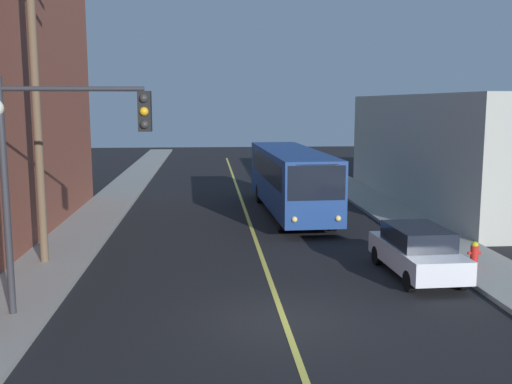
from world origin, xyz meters
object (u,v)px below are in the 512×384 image
(utility_pole_near, at_px, (34,73))
(fire_hydrant, at_px, (474,253))
(city_bus, at_px, (290,178))
(traffic_signal_left_corner, at_px, (66,152))
(parked_car_white, at_px, (417,251))

(utility_pole_near, bearing_deg, fire_hydrant, -7.24)
(city_bus, height_order, fire_hydrant, city_bus)
(city_bus, distance_m, traffic_signal_left_corner, 16.09)
(city_bus, distance_m, utility_pole_near, 13.92)
(city_bus, bearing_deg, traffic_signal_left_corner, -118.61)
(parked_car_white, relative_size, fire_hydrant, 5.31)
(parked_car_white, bearing_deg, utility_pole_near, 169.40)
(city_bus, xyz_separation_m, fire_hydrant, (4.65, -10.65, -1.23))
(utility_pole_near, height_order, traffic_signal_left_corner, utility_pole_near)
(parked_car_white, xyz_separation_m, utility_pole_near, (-12.23, 2.29, 5.64))
(utility_pole_near, relative_size, traffic_signal_left_corner, 1.93)
(city_bus, height_order, parked_car_white, city_bus)
(utility_pole_near, bearing_deg, parked_car_white, -10.60)
(parked_car_white, height_order, traffic_signal_left_corner, traffic_signal_left_corner)
(fire_hydrant, bearing_deg, city_bus, 113.59)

